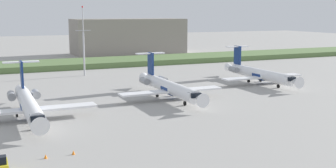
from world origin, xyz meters
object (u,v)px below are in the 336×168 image
(regional_jet_nearest, at_px, (29,104))
(safety_cone_front_marker, at_px, (46,156))
(baggage_tug, at_px, (0,166))
(safety_cone_mid_marker, at_px, (73,152))
(antenna_mast, at_px, (84,47))
(regional_jet_second, at_px, (169,87))
(regional_jet_third, at_px, (259,73))

(regional_jet_nearest, distance_m, safety_cone_front_marker, 22.54)
(baggage_tug, distance_m, safety_cone_front_marker, 6.52)
(safety_cone_mid_marker, bearing_deg, safety_cone_front_marker, -178.50)
(antenna_mast, height_order, safety_cone_front_marker, antenna_mast)
(safety_cone_front_marker, bearing_deg, safety_cone_mid_marker, 1.50)
(regional_jet_second, height_order, regional_jet_third, same)
(antenna_mast, relative_size, baggage_tug, 6.29)
(antenna_mast, bearing_deg, regional_jet_second, -77.21)
(regional_jet_third, bearing_deg, antenna_mast, 140.79)
(regional_jet_second, relative_size, safety_cone_front_marker, 56.36)
(regional_jet_nearest, height_order, baggage_tug, regional_jet_nearest)
(regional_jet_nearest, height_order, regional_jet_third, same)
(regional_jet_third, height_order, safety_cone_front_marker, regional_jet_third)
(antenna_mast, bearing_deg, safety_cone_mid_marker, -103.97)
(regional_jet_second, xyz_separation_m, antenna_mast, (-9.13, 40.25, 5.87))
(antenna_mast, relative_size, safety_cone_mid_marker, 36.58)
(regional_jet_nearest, xyz_separation_m, regional_jet_second, (29.48, 6.28, 0.00))
(antenna_mast, relative_size, safety_cone_front_marker, 36.58)
(regional_jet_nearest, relative_size, safety_cone_front_marker, 56.36)
(regional_jet_third, distance_m, baggage_tug, 76.70)
(baggage_tug, bearing_deg, regional_jet_second, 42.34)
(regional_jet_third, bearing_deg, regional_jet_second, -163.91)
(regional_jet_third, height_order, baggage_tug, regional_jet_third)
(regional_jet_nearest, distance_m, antenna_mast, 51.12)
(regional_jet_nearest, height_order, regional_jet_second, same)
(regional_jet_second, xyz_separation_m, baggage_tug, (-35.29, -32.15, -1.53))
(regional_jet_nearest, bearing_deg, regional_jet_second, 12.03)
(regional_jet_nearest, relative_size, antenna_mast, 1.54)
(antenna_mast, bearing_deg, regional_jet_nearest, -113.62)
(antenna_mast, bearing_deg, safety_cone_front_marker, -106.68)
(regional_jet_nearest, distance_m, safety_cone_mid_marker, 22.68)
(regional_jet_second, height_order, antenna_mast, antenna_mast)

